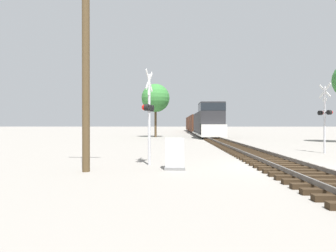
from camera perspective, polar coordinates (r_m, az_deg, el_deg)
ground_plane at (r=12.50m, az=23.49°, el=-8.18°), size 400.00×400.00×0.00m
rail_track_bed at (r=12.48m, az=23.49°, el=-7.56°), size 2.60×160.00×0.31m
freight_train at (r=55.29m, az=6.46°, el=0.53°), size 3.10×49.45×4.65m
crossing_signal_near at (r=11.96m, az=-4.25°, el=3.39°), size 0.50×1.01×4.30m
crossing_signal_far at (r=19.55m, az=30.99°, el=2.20°), size 0.54×1.01×4.45m
relay_cabinet at (r=10.76m, az=1.47°, el=-6.13°), size 0.84×0.55×1.29m
utility_pole at (r=11.10m, az=-17.45°, el=15.74°), size 1.80×0.29×9.34m
tree_mid_background at (r=38.08m, az=-2.73°, el=6.07°), size 4.06×4.06×7.69m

